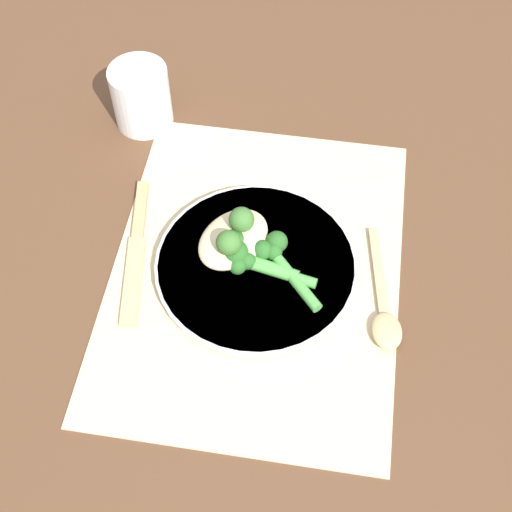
# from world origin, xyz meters

# --- Properties ---
(ground_plane) EXTENTS (3.00, 3.00, 0.00)m
(ground_plane) POSITION_xyz_m (0.00, 0.00, 0.00)
(ground_plane) COLOR brown
(placemat) EXTENTS (0.45, 0.34, 0.00)m
(placemat) POSITION_xyz_m (0.00, 0.00, 0.00)
(placemat) COLOR beige
(placemat) RESTS_ON ground_plane
(plate) EXTENTS (0.24, 0.24, 0.01)m
(plate) POSITION_xyz_m (0.00, 0.00, 0.01)
(plate) COLOR white
(plate) RESTS_ON placemat
(chicken_fillet) EXTENTS (0.12, 0.11, 0.03)m
(chicken_fillet) POSITION_xyz_m (0.02, 0.03, 0.03)
(chicken_fillet) COLOR beige
(chicken_fillet) RESTS_ON plate
(pesto_dollop_primary) EXTENTS (0.03, 0.03, 0.03)m
(pesto_dollop_primary) POSITION_xyz_m (0.03, 0.02, 0.05)
(pesto_dollop_primary) COLOR #3D702D
(pesto_dollop_primary) RESTS_ON chicken_fillet
(pesto_dollop_secondary) EXTENTS (0.03, 0.03, 0.03)m
(pesto_dollop_secondary) POSITION_xyz_m (0.00, 0.03, 0.05)
(pesto_dollop_secondary) COLOR #3D702D
(pesto_dollop_secondary) RESTS_ON chicken_fillet
(broccoli_stalk_right) EXTENTS (0.05, 0.10, 0.03)m
(broccoli_stalk_right) POSITION_xyz_m (0.00, 0.02, 0.03)
(broccoli_stalk_right) COLOR #51A847
(broccoli_stalk_right) RESTS_ON plate
(broccoli_stalk_rear) EXTENTS (0.05, 0.10, 0.02)m
(broccoli_stalk_rear) POSITION_xyz_m (-0.01, 0.00, 0.03)
(broccoli_stalk_rear) COLOR #51A847
(broccoli_stalk_rear) RESTS_ON plate
(broccoli_stalk_left) EXTENTS (0.10, 0.09, 0.03)m
(broccoli_stalk_left) POSITION_xyz_m (0.01, -0.02, 0.03)
(broccoli_stalk_left) COLOR #51A847
(broccoli_stalk_left) RESTS_ON plate
(knife) EXTENTS (0.21, 0.05, 0.01)m
(knife) POSITION_xyz_m (0.01, 0.15, 0.01)
(knife) COLOR tan
(knife) RESTS_ON placemat
(spoon) EXTENTS (0.17, 0.05, 0.01)m
(spoon) POSITION_xyz_m (-0.04, -0.15, 0.01)
(spoon) COLOR tan
(spoon) RESTS_ON placemat
(water_glass) EXTENTS (0.08, 0.08, 0.09)m
(water_glass) POSITION_xyz_m (0.23, 0.19, 0.04)
(water_glass) COLOR white
(water_glass) RESTS_ON ground_plane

